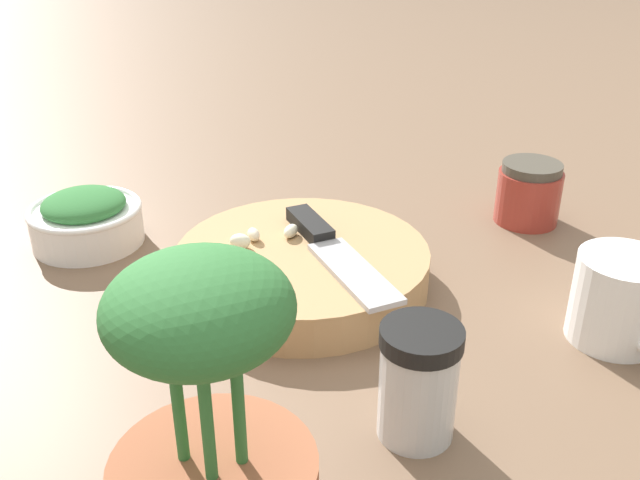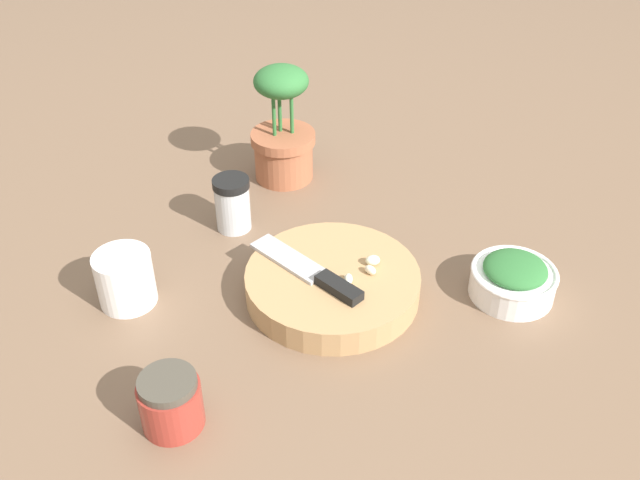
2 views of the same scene
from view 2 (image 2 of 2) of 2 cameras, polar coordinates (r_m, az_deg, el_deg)
ground_plane at (r=0.96m, az=-1.58°, el=-3.73°), size 5.00×5.00×0.00m
cutting_board at (r=0.93m, az=1.00°, el=-3.52°), size 0.23×0.23×0.04m
chef_knife at (r=0.92m, az=-0.62°, el=-2.60°), size 0.09×0.18×0.01m
garlic_cloves at (r=0.92m, az=3.62°, el=-2.27°), size 0.07×0.04×0.01m
herb_bowl at (r=0.96m, az=15.21°, el=-2.99°), size 0.11×0.11×0.05m
spice_jar at (r=1.05m, az=-7.01°, el=2.91°), size 0.05×0.05×0.08m
coffee_mug at (r=0.95m, az=-15.37°, el=-2.95°), size 0.07×0.10×0.07m
honey_jar at (r=0.79m, az=-11.86°, el=-12.56°), size 0.07×0.07×0.07m
potted_herb at (r=1.15m, az=-2.99°, el=8.54°), size 0.10×0.10×0.19m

